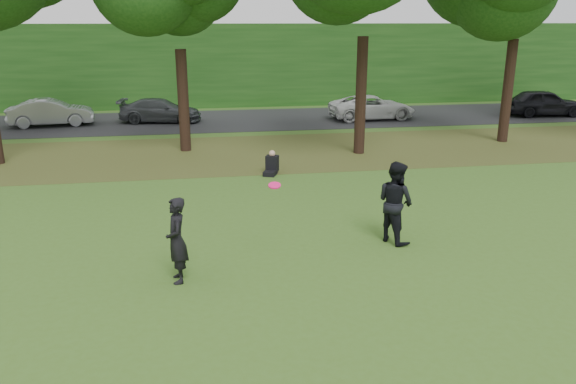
# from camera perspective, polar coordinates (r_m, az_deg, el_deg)

# --- Properties ---
(ground) EXTENTS (120.00, 120.00, 0.00)m
(ground) POSITION_cam_1_polar(r_m,az_deg,el_deg) (11.02, 4.92, -11.31)
(ground) COLOR #39591B
(ground) RESTS_ON ground
(leaf_litter) EXTENTS (60.00, 7.00, 0.01)m
(leaf_litter) POSITION_cam_1_polar(r_m,az_deg,el_deg) (23.11, -2.88, 4.02)
(leaf_litter) COLOR #413517
(leaf_litter) RESTS_ON ground
(street) EXTENTS (70.00, 7.00, 0.02)m
(street) POSITION_cam_1_polar(r_m,az_deg,el_deg) (30.92, -4.57, 7.34)
(street) COLOR black
(street) RESTS_ON ground
(far_hedge) EXTENTS (70.00, 3.00, 5.00)m
(far_hedge) POSITION_cam_1_polar(r_m,az_deg,el_deg) (36.57, -5.48, 12.75)
(far_hedge) COLOR #173F12
(far_hedge) RESTS_ON ground
(player_left) EXTENTS (0.50, 0.71, 1.82)m
(player_left) POSITION_cam_1_polar(r_m,az_deg,el_deg) (11.75, -11.24, -4.84)
(player_left) COLOR black
(player_left) RESTS_ON ground
(player_right) EXTENTS (1.12, 1.22, 2.02)m
(player_right) POSITION_cam_1_polar(r_m,az_deg,el_deg) (13.82, 10.85, -1.01)
(player_right) COLOR black
(player_right) RESTS_ON ground
(parked_cars) EXTENTS (38.53, 3.75, 1.48)m
(parked_cars) POSITION_cam_1_polar(r_m,az_deg,el_deg) (29.95, -4.14, 8.35)
(parked_cars) COLOR black
(parked_cars) RESTS_ON street
(frisbee) EXTENTS (0.38, 0.37, 0.12)m
(frisbee) POSITION_cam_1_polar(r_m,az_deg,el_deg) (11.97, -1.38, 0.68)
(frisbee) COLOR #F21467
(frisbee) RESTS_ON ground
(seated_person) EXTENTS (0.66, 0.83, 0.83)m
(seated_person) POSITION_cam_1_polar(r_m,az_deg,el_deg) (19.84, -1.68, 2.74)
(seated_person) COLOR black
(seated_person) RESTS_ON ground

